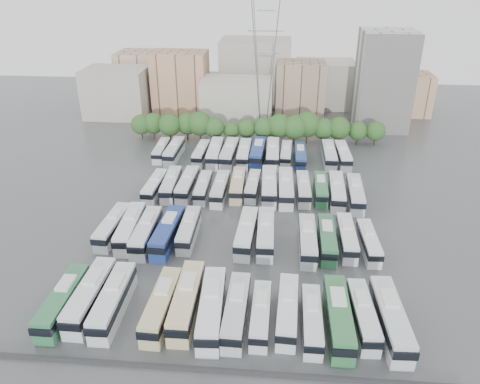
# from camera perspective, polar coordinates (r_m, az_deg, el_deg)

# --- Properties ---
(ground) EXTENTS (220.00, 220.00, 0.00)m
(ground) POSITION_cam_1_polar(r_m,az_deg,el_deg) (83.60, -0.04, -4.14)
(ground) COLOR #424447
(ground) RESTS_ON ground
(parapet) EXTENTS (56.00, 0.50, 0.50)m
(parapet) POSITION_cam_1_polar(r_m,az_deg,el_deg) (57.78, -3.15, -20.87)
(parapet) COLOR #2D2D30
(parapet) RESTS_ON ground
(tree_line) EXTENTS (65.05, 7.99, 8.32)m
(tree_line) POSITION_cam_1_polar(r_m,az_deg,el_deg) (120.12, 1.78, 7.99)
(tree_line) COLOR black
(tree_line) RESTS_ON ground
(city_buildings) EXTENTS (102.00, 35.00, 20.00)m
(city_buildings) POSITION_cam_1_polar(r_m,az_deg,el_deg) (148.22, -0.46, 13.04)
(city_buildings) COLOR #9E998E
(city_buildings) RESTS_ON ground
(apartment_tower) EXTENTS (14.00, 14.00, 26.00)m
(apartment_tower) POSITION_cam_1_polar(r_m,az_deg,el_deg) (135.74, 17.10, 12.85)
(apartment_tower) COLOR silver
(apartment_tower) RESTS_ON ground
(electricity_pylon) EXTENTS (9.00, 6.91, 33.83)m
(electricity_pylon) POSITION_cam_1_polar(r_m,az_deg,el_deg) (123.96, 3.04, 15.40)
(electricity_pylon) COLOR slate
(electricity_pylon) RESTS_ON ground
(bus_r0_s0) EXTENTS (2.81, 12.78, 4.01)m
(bus_r0_s0) POSITION_cam_1_polar(r_m,az_deg,el_deg) (67.99, -20.75, -12.34)
(bus_r0_s0) COLOR #307248
(bus_r0_s0) RESTS_ON ground
(bus_r0_s1) EXTENTS (3.07, 13.47, 4.22)m
(bus_r0_s1) POSITION_cam_1_polar(r_m,az_deg,el_deg) (67.64, -17.76, -11.91)
(bus_r0_s1) COLOR silver
(bus_r0_s1) RESTS_ON ground
(bus_r0_s2) EXTENTS (3.04, 13.22, 4.14)m
(bus_r0_s2) POSITION_cam_1_polar(r_m,az_deg,el_deg) (66.01, -15.20, -12.64)
(bus_r0_s2) COLOR silver
(bus_r0_s2) RESTS_ON ground
(bus_r0_s4) EXTENTS (3.14, 12.79, 3.99)m
(bus_r0_s4) POSITION_cam_1_polar(r_m,az_deg,el_deg) (64.08, -9.50, -13.41)
(bus_r0_s4) COLOR #C5BB87
(bus_r0_s4) RESTS_ON ground
(bus_r0_s5) EXTENTS (3.07, 13.66, 4.28)m
(bus_r0_s5) POSITION_cam_1_polar(r_m,az_deg,el_deg) (64.10, -6.51, -13.00)
(bus_r0_s5) COLOR beige
(bus_r0_s5) RESTS_ON ground
(bus_r0_s6) EXTENTS (3.68, 13.77, 4.28)m
(bus_r0_s6) POSITION_cam_1_polar(r_m,az_deg,el_deg) (62.65, -3.47, -13.95)
(bus_r0_s6) COLOR white
(bus_r0_s6) RESTS_ON ground
(bus_r0_s7) EXTENTS (2.96, 12.58, 3.93)m
(bus_r0_s7) POSITION_cam_1_polar(r_m,az_deg,el_deg) (62.43, -0.45, -14.26)
(bus_r0_s7) COLOR silver
(bus_r0_s7) RESTS_ON ground
(bus_r0_s8) EXTENTS (2.50, 10.89, 3.41)m
(bus_r0_s8) POSITION_cam_1_polar(r_m,az_deg,el_deg) (62.36, 2.54, -14.66)
(bus_r0_s8) COLOR silver
(bus_r0_s8) RESTS_ON ground
(bus_r0_s9) EXTENTS (3.09, 12.03, 3.74)m
(bus_r0_s9) POSITION_cam_1_polar(r_m,az_deg,el_deg) (62.97, 5.81, -14.12)
(bus_r0_s9) COLOR silver
(bus_r0_s9) RESTS_ON ground
(bus_r0_s10) EXTENTS (2.52, 11.21, 3.51)m
(bus_r0_s10) POSITION_cam_1_polar(r_m,az_deg,el_deg) (62.12, 8.76, -15.15)
(bus_r0_s10) COLOR silver
(bus_r0_s10) RESTS_ON ground
(bus_r0_s11) EXTENTS (3.02, 13.34, 4.18)m
(bus_r0_s11) POSITION_cam_1_polar(r_m,az_deg,el_deg) (62.65, 11.90, -14.65)
(bus_r0_s11) COLOR #317340
(bus_r0_s11) RESTS_ON ground
(bus_r0_s12) EXTENTS (3.11, 11.74, 3.65)m
(bus_r0_s12) POSITION_cam_1_polar(r_m,az_deg,el_deg) (64.02, 14.76, -14.29)
(bus_r0_s12) COLOR silver
(bus_r0_s12) RESTS_ON ground
(bus_r0_s13) EXTENTS (3.49, 13.60, 4.23)m
(bus_r0_s13) POSITION_cam_1_polar(r_m,az_deg,el_deg) (63.98, 17.89, -14.48)
(bus_r0_s13) COLOR silver
(bus_r0_s13) RESTS_ON ground
(bus_r1_s0) EXTENTS (3.13, 12.12, 3.77)m
(bus_r1_s0) POSITION_cam_1_polar(r_m,az_deg,el_deg) (82.80, -15.24, -4.03)
(bus_r1_s0) COLOR silver
(bus_r1_s0) RESTS_ON ground
(bus_r1_s1) EXTENTS (3.43, 12.93, 4.02)m
(bus_r1_s1) POSITION_cam_1_polar(r_m,az_deg,el_deg) (81.41, -13.21, -4.24)
(bus_r1_s1) COLOR silver
(bus_r1_s1) RESTS_ON ground
(bus_r1_s2) EXTENTS (2.88, 12.68, 3.97)m
(bus_r1_s2) POSITION_cam_1_polar(r_m,az_deg,el_deg) (79.65, -11.35, -4.79)
(bus_r1_s2) COLOR silver
(bus_r1_s2) RESTS_ON ground
(bus_r1_s3) EXTENTS (3.46, 13.23, 4.11)m
(bus_r1_s3) POSITION_cam_1_polar(r_m,az_deg,el_deg) (78.88, -8.80, -4.84)
(bus_r1_s3) COLOR navy
(bus_r1_s3) RESTS_ON ground
(bus_r1_s4) EXTENTS (2.61, 11.58, 3.63)m
(bus_r1_s4) POSITION_cam_1_polar(r_m,az_deg,el_deg) (79.64, -6.27, -4.53)
(bus_r1_s4) COLOR silver
(bus_r1_s4) RESTS_ON ground
(bus_r1_s7) EXTENTS (3.34, 12.76, 3.97)m
(bus_r1_s7) POSITION_cam_1_polar(r_m,az_deg,el_deg) (77.96, 0.79, -4.96)
(bus_r1_s7) COLOR silver
(bus_r1_s7) RESTS_ON ground
(bus_r1_s8) EXTENTS (2.95, 12.73, 3.98)m
(bus_r1_s8) POSITION_cam_1_polar(r_m,az_deg,el_deg) (77.93, 3.15, -5.01)
(bus_r1_s8) COLOR silver
(bus_r1_s8) RESTS_ON ground
(bus_r1_s10) EXTENTS (2.68, 12.29, 3.86)m
(bus_r1_s10) POSITION_cam_1_polar(r_m,az_deg,el_deg) (76.91, 8.24, -5.80)
(bus_r1_s10) COLOR silver
(bus_r1_s10) RESTS_ON ground
(bus_r1_s11) EXTENTS (2.74, 11.95, 3.74)m
(bus_r1_s11) POSITION_cam_1_polar(r_m,az_deg,el_deg) (77.79, 10.56, -5.64)
(bus_r1_s11) COLOR #2D6942
(bus_r1_s11) RESTS_ON ground
(bus_r1_s12) EXTENTS (2.56, 11.63, 3.65)m
(bus_r1_s12) POSITION_cam_1_polar(r_m,az_deg,el_deg) (79.01, 12.89, -5.38)
(bus_r1_s12) COLOR silver
(bus_r1_s12) RESTS_ON ground
(bus_r1_s13) EXTENTS (2.80, 10.87, 3.38)m
(bus_r1_s13) POSITION_cam_1_polar(r_m,az_deg,el_deg) (78.84, 15.43, -5.90)
(bus_r1_s13) COLOR silver
(bus_r1_s13) RESTS_ON ground
(bus_r2_s1) EXTENTS (2.95, 11.56, 3.60)m
(bus_r2_s1) POSITION_cam_1_polar(r_m,az_deg,el_deg) (95.36, -10.32, 0.71)
(bus_r2_s1) COLOR silver
(bus_r2_s1) RESTS_ON ground
(bus_r2_s2) EXTENTS (3.07, 12.10, 3.77)m
(bus_r2_s2) POSITION_cam_1_polar(r_m,az_deg,el_deg) (95.55, -8.38, 0.98)
(bus_r2_s2) COLOR silver
(bus_r2_s2) RESTS_ON ground
(bus_r2_s3) EXTENTS (2.98, 12.35, 3.85)m
(bus_r2_s3) POSITION_cam_1_polar(r_m,az_deg,el_deg) (94.87, -6.43, 0.94)
(bus_r2_s3) COLOR silver
(bus_r2_s3) RESTS_ON ground
(bus_r2_s4) EXTENTS (2.45, 10.97, 3.44)m
(bus_r2_s4) POSITION_cam_1_polar(r_m,az_deg,el_deg) (93.81, -4.52, 0.58)
(bus_r2_s4) COLOR silver
(bus_r2_s4) RESTS_ON ground
(bus_r2_s5) EXTENTS (2.79, 11.81, 3.69)m
(bus_r2_s5) POSITION_cam_1_polar(r_m,az_deg,el_deg) (92.88, -2.43, 0.45)
(bus_r2_s5) COLOR silver
(bus_r2_s5) RESTS_ON ground
(bus_r2_s6) EXTENTS (2.80, 11.92, 3.73)m
(bus_r2_s6) POSITION_cam_1_polar(r_m,az_deg,el_deg) (94.32, -0.26, 0.91)
(bus_r2_s6) COLOR #C5B288
(bus_r2_s6) RESTS_ON ground
(bus_r2_s7) EXTENTS (2.84, 10.94, 3.40)m
(bus_r2_s7) POSITION_cam_1_polar(r_m,az_deg,el_deg) (94.27, 1.57, 0.78)
(bus_r2_s7) COLOR silver
(bus_r2_s7) RESTS_ON ground
(bus_r2_s8) EXTENTS (3.34, 13.41, 4.18)m
(bus_r2_s8) POSITION_cam_1_polar(r_m,az_deg,el_deg) (93.52, 3.56, 0.77)
(bus_r2_s8) COLOR silver
(bus_r2_s8) RESTS_ON ground
(bus_r2_s9) EXTENTS (3.12, 13.21, 4.13)m
(bus_r2_s9) POSITION_cam_1_polar(r_m,az_deg,el_deg) (93.17, 5.60, 0.57)
(bus_r2_s9) COLOR silver
(bus_r2_s9) RESTS_ON ground
(bus_r2_s10) EXTENTS (2.74, 11.53, 3.60)m
(bus_r2_s10) POSITION_cam_1_polar(r_m,az_deg,el_deg) (93.75, 7.72, 0.44)
(bus_r2_s10) COLOR silver
(bus_r2_s10) RESTS_ON ground
(bus_r2_s11) EXTENTS (2.64, 11.28, 3.53)m
(bus_r2_s11) POSITION_cam_1_polar(r_m,az_deg,el_deg) (94.30, 9.80, 0.42)
(bus_r2_s11) COLOR #307144
(bus_r2_s11) RESTS_ON ground
(bus_r2_s12) EXTENTS (3.28, 12.82, 3.99)m
(bus_r2_s12) POSITION_cam_1_polar(r_m,az_deg,el_deg) (93.42, 11.72, 0.14)
(bus_r2_s12) COLOR silver
(bus_r2_s12) RESTS_ON ground
(bus_r2_s13) EXTENTS (3.23, 12.61, 3.93)m
(bus_r2_s13) POSITION_cam_1_polar(r_m,az_deg,el_deg) (93.30, 13.87, -0.16)
(bus_r2_s13) COLOR silver
(bus_r2_s13) RESTS_ON ground
(bus_r3_s0) EXTENTS (2.63, 10.93, 3.41)m
(bus_r3_s0) POSITION_cam_1_polar(r_m,az_deg,el_deg) (113.60, -9.57, 5.06)
(bus_r3_s0) COLOR silver
(bus_r3_s0) RESTS_ON ground
(bus_r3_s1) EXTENTS (2.95, 12.26, 3.83)m
(bus_r3_s1) POSITION_cam_1_polar(r_m,az_deg,el_deg) (112.12, -8.03, 4.99)
(bus_r3_s1) COLOR silver
(bus_r3_s1) RESTS_ON ground
(bus_r3_s3) EXTENTS (2.88, 11.35, 3.54)m
(bus_r3_s3) POSITION_cam_1_polar(r_m,az_deg,el_deg) (110.56, -4.75, 4.77)
(bus_r3_s3) COLOR silver
(bus_r3_s3) RESTS_ON ground
(bus_r3_s4) EXTENTS (3.05, 13.06, 4.08)m
(bus_r3_s4) POSITION_cam_1_polar(r_m,az_deg,el_deg) (109.84, -3.07, 4.82)
(bus_r3_s4) COLOR silver
(bus_r3_s4) RESTS_ON ground
(bus_r3_s5) EXTENTS (3.45, 13.28, 4.13)m
(bus_r3_s5) POSITION_cam_1_polar(r_m,az_deg,el_deg) (109.37, -1.31, 4.77)
(bus_r3_s5) COLOR silver
(bus_r3_s5) RESTS_ON ground
(bus_r3_s6) EXTENTS (2.73, 12.42, 3.90)m
(bus_r3_s6) POSITION_cam_1_polar(r_m,az_deg,el_deg) (109.56, 0.51, 4.75)
(bus_r3_s6) COLOR silver
(bus_r3_s6) RESTS_ON ground
(bus_r3_s7) EXTENTS (3.46, 13.29, 4.13)m
(bus_r3_s7) POSITION_cam_1_polar(r_m,az_deg,el_deg) (109.93, 2.21, 4.87)
(bus_r3_s7) COLOR navy
(bus_r3_s7) RESTS_ON ground
(bus_r3_s8) EXTENTS (2.99, 13.27, 4.16)m
(bus_r3_s8) POSITION_cam_1_polar(r_m,az_deg,el_deg) (109.55, 4.02, 4.75)
(bus_r3_s8) COLOR silver
(bus_r3_s8) RESTS_ON ground
(bus_r3_s9) EXTENTS (2.84, 11.16, 3.48)m
(bus_r3_s9) POSITION_cam_1_polar(r_m,az_deg,el_deg) (110.40, 5.64, 4.68)
(bus_r3_s9) COLOR silver
(bus_r3_s9) RESTS_ON ground
(bus_r3_s10) EXTENTS (2.50, 11.44, 3.59)m
(bus_r3_s10) POSITION_cam_1_polar(r_m,az_deg,el_deg) (109.19, 7.36, 4.36)
(bus_r3_s10) COLOR navy
(bus_r3_s10) RESTS_ON ground
(bus_r3_s12) EXTENTS (2.76, 12.51, 3.92)m
(bus_r3_s12) POSITION_cam_1_polar(r_m,az_deg,el_deg) (110.71, 10.80, 4.51)
(bus_r3_s12) COLOR silver
(bus_r3_s12) RESTS_ON ground
(bus_r3_s13) EXTENTS (3.06, 12.28, 3.83)m
(bus_r3_s13) POSITION_cam_1_polar(r_m,az_deg,el_deg) (111.17, 12.43, 4.42)
(bus_r3_s13) COLOR white
(bus_r3_s13) RESTS_ON ground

